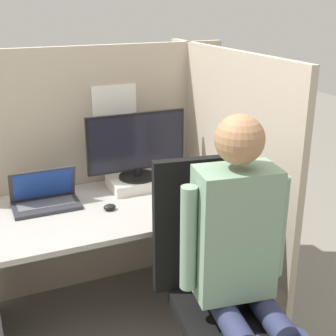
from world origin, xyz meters
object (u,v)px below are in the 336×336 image
object	(u,v)px
monitor	(137,145)
person	(242,253)
paper_box	(138,182)
laptop	(45,199)
office_chair	(215,281)
carrot_toy	(171,213)
stapler	(200,187)

from	to	relation	value
monitor	person	size ratio (longest dim) A/B	0.44
paper_box	laptop	xyz separation A→B (m)	(-0.57, -0.06, 0.01)
laptop	office_chair	size ratio (longest dim) A/B	0.32
carrot_toy	paper_box	bearing A→B (deg)	91.94
paper_box	monitor	size ratio (longest dim) A/B	0.56
laptop	person	size ratio (longest dim) A/B	0.26
stapler	office_chair	size ratio (longest dim) A/B	0.14
carrot_toy	office_chair	xyz separation A→B (m)	(0.04, -0.43, -0.17)
stapler	carrot_toy	size ratio (longest dim) A/B	1.26
laptop	paper_box	bearing A→B (deg)	5.96
office_chair	monitor	bearing A→B (deg)	93.36
paper_box	stapler	world-z (taller)	paper_box
paper_box	monitor	world-z (taller)	monitor
monitor	carrot_toy	bearing A→B (deg)	-88.07
paper_box	monitor	xyz separation A→B (m)	(0.00, 0.00, 0.24)
stapler	person	size ratio (longest dim) A/B	0.11
person	laptop	bearing A→B (deg)	122.84
laptop	stapler	world-z (taller)	laptop
monitor	office_chair	world-z (taller)	monitor
paper_box	person	bearing A→B (deg)	-85.79
monitor	carrot_toy	size ratio (longest dim) A/B	4.98
paper_box	office_chair	xyz separation A→B (m)	(0.05, -0.90, -0.18)
paper_box	monitor	bearing A→B (deg)	90.00
paper_box	person	distance (m)	1.07
laptop	office_chair	bearing A→B (deg)	-53.36
paper_box	office_chair	size ratio (longest dim) A/B	0.30
monitor	office_chair	distance (m)	0.99
carrot_toy	office_chair	bearing A→B (deg)	-85.08
carrot_toy	person	bearing A→B (deg)	-84.02
stapler	paper_box	bearing A→B (deg)	147.33
paper_box	laptop	bearing A→B (deg)	-174.04
paper_box	office_chair	distance (m)	0.92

